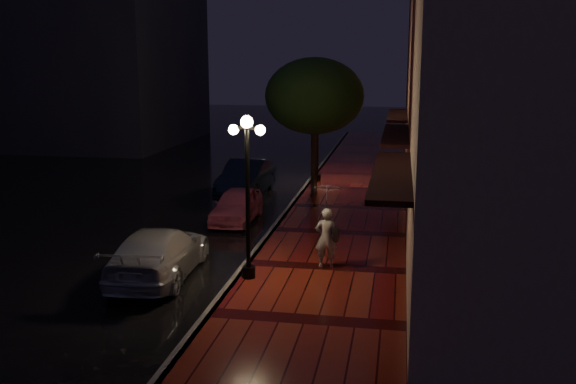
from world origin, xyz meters
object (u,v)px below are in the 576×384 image
Objects in this scene: street_tree at (315,98)px; woman_with_umbrella at (326,213)px; navy_car at (247,178)px; silver_car at (159,253)px; streetlamp_near at (248,188)px; parking_meter at (247,240)px; streetlamp_far at (317,130)px; pink_car at (237,205)px.

woman_with_umbrella is at bearing -80.30° from street_tree.
navy_car is 0.99× the size of silver_car.
woman_with_umbrella is at bearing -168.07° from silver_car.
streetlamp_near is at bearing -73.84° from navy_car.
navy_car is (-2.73, 11.03, -1.83)m from streetlamp_near.
parking_meter is at bearing -73.96° from navy_car.
navy_car is 10.99m from silver_car.
streetlamp_far is at bearing 90.00° from streetlamp_near.
silver_car is (-2.78, -10.96, -3.56)m from street_tree.
streetlamp_near reaches higher than pink_car.
pink_car is at bearing -65.06° from woman_with_umbrella.
pink_car is at bearing -78.45° from navy_car.
parking_meter is (2.53, -10.31, 0.20)m from navy_car.
woman_with_umbrella is (1.92, 1.26, -0.89)m from streetlamp_near.
streetlamp_far is 1.19× the size of pink_car.
streetlamp_near is 0.92× the size of navy_car.
streetlamp_near is 11.12m from street_tree.
street_tree is at bearing -92.73° from woman_with_umbrella.
parking_meter is (-0.20, -13.28, -1.63)m from streetlamp_far.
streetlamp_near reaches higher than parking_meter.
streetlamp_far is at bearing 75.18° from pink_car.
navy_car is at bearing 103.92° from streetlamp_near.
street_tree reaches higher than streetlamp_far.
streetlamp_far is at bearing -93.85° from woman_with_umbrella.
street_tree is 10.79m from parking_meter.
pink_car is 0.76× the size of silver_car.
street_tree is 10.19m from woman_with_umbrella.
streetlamp_far is 12.91m from woman_with_umbrella.
streetlamp_near is at bearing 175.75° from silver_car.
woman_with_umbrella reaches higher than navy_car.
pink_car is 1.53× the size of woman_with_umbrella.
streetlamp_far is at bearing 94.91° from street_tree.
woman_with_umbrella is 1.74× the size of parking_meter.
streetlamp_near is 14.00m from streetlamp_far.
streetlamp_near is at bearing 20.83° from woman_with_umbrella.
street_tree is 1.60× the size of pink_car.
pink_car is 6.50m from woman_with_umbrella.
street_tree reaches higher than woman_with_umbrella.
navy_car is 10.62m from parking_meter.
streetlamp_near is 1.00× the size of streetlamp_far.
streetlamp_far is 3.17× the size of parking_meter.
woman_with_umbrella is at bearing -53.04° from pink_car.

